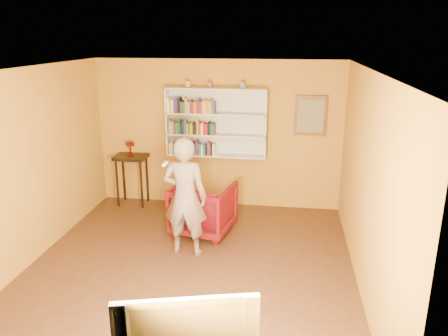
{
  "coord_description": "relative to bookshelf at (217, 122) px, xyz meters",
  "views": [
    {
      "loc": [
        1.25,
        -5.22,
        3.12
      ],
      "look_at": [
        0.38,
        0.75,
        1.26
      ],
      "focal_mm": 35.0,
      "sensor_mm": 36.0,
      "label": 1
    }
  ],
  "objects": [
    {
      "name": "ornament_centre",
      "position": [
        -0.1,
        -0.06,
        0.67
      ],
      "size": [
        0.08,
        0.08,
        0.1
      ],
      "primitive_type": "cube",
      "color": "#9E344F",
      "rests_on": "bookshelf"
    },
    {
      "name": "books_row_lower",
      "position": [
        -0.44,
        -0.11,
        -0.47
      ],
      "size": [
        0.84,
        0.19,
        0.27
      ],
      "color": "gold",
      "rests_on": "bookshelf"
    },
    {
      "name": "room_shell",
      "position": [
        0.0,
        -2.41,
        -0.58
      ],
      "size": [
        5.3,
        5.8,
        2.88
      ],
      "color": "#412614",
      "rests_on": "ground"
    },
    {
      "name": "books_row_upper",
      "position": [
        -0.45,
        -0.11,
        0.29
      ],
      "size": [
        0.86,
        0.19,
        0.27
      ],
      "color": "white",
      "rests_on": "bookshelf"
    },
    {
      "name": "ornament_right",
      "position": [
        0.47,
        -0.06,
        0.67
      ],
      "size": [
        0.08,
        0.08,
        0.11
      ],
      "primitive_type": "cube",
      "color": "slate",
      "rests_on": "bookshelf"
    },
    {
      "name": "books_row_middle",
      "position": [
        -0.44,
        -0.11,
        -0.09
      ],
      "size": [
        0.85,
        0.19,
        0.26
      ],
      "color": "teal",
      "rests_on": "bookshelf"
    },
    {
      "name": "bookshelf",
      "position": [
        0.0,
        0.0,
        0.0
      ],
      "size": [
        1.8,
        0.29,
        1.23
      ],
      "color": "silver",
      "rests_on": "room_shell"
    },
    {
      "name": "armchair",
      "position": [
        -0.03,
        -1.2,
        -1.18
      ],
      "size": [
        1.05,
        1.07,
        0.83
      ],
      "primitive_type": "imported",
      "rotation": [
        0.0,
        0.0,
        2.94
      ],
      "color": "#4E050E",
      "rests_on": "ground"
    },
    {
      "name": "ruby_lustre",
      "position": [
        -1.59,
        -0.16,
        -0.45
      ],
      "size": [
        0.17,
        0.17,
        0.27
      ],
      "color": "maroon",
      "rests_on": "console_table"
    },
    {
      "name": "game_remote",
      "position": [
        -0.34,
        -2.21,
        -0.14
      ],
      "size": [
        0.04,
        0.15,
        0.04
      ],
      "primitive_type": "cube",
      "color": "white",
      "rests_on": "person"
    },
    {
      "name": "framed_painting",
      "position": [
        1.65,
        0.05,
        0.16
      ],
      "size": [
        0.55,
        0.05,
        0.7
      ],
      "color": "brown",
      "rests_on": "room_shell"
    },
    {
      "name": "console_table",
      "position": [
        -1.59,
        -0.16,
        -0.8
      ],
      "size": [
        0.58,
        0.45,
        0.96
      ],
      "color": "black",
      "rests_on": "ground"
    },
    {
      "name": "television",
      "position": [
        0.5,
        -4.66,
        -0.78
      ],
      "size": [
        1.17,
        0.44,
        0.67
      ],
      "primitive_type": "imported",
      "rotation": [
        0.0,
        0.0,
        0.25
      ],
      "color": "black",
      "rests_on": "tv_cabinet"
    },
    {
      "name": "person",
      "position": [
        -0.15,
        -1.92,
        -0.71
      ],
      "size": [
        0.67,
        0.46,
        1.76
      ],
      "primitive_type": "imported",
      "rotation": [
        0.0,
        0.0,
        3.08
      ],
      "color": "#796359",
      "rests_on": "ground"
    },
    {
      "name": "ornament_left",
      "position": [
        -0.49,
        -0.06,
        0.67
      ],
      "size": [
        0.08,
        0.08,
        0.11
      ],
      "primitive_type": "cube",
      "color": "gold",
      "rests_on": "bookshelf"
    }
  ]
}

